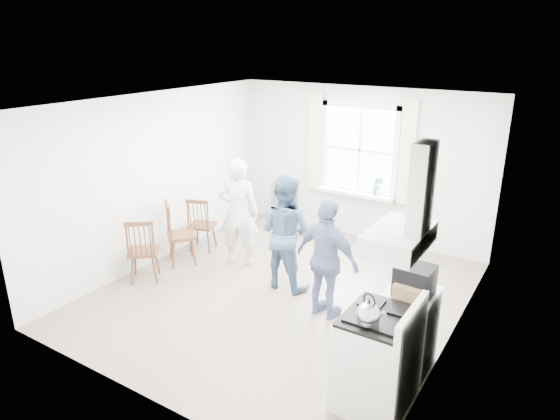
% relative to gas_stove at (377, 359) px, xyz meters
% --- Properties ---
extents(room_shell, '(4.62, 5.12, 2.64)m').
position_rel_gas_stove_xyz_m(room_shell, '(-1.91, 1.35, 0.82)').
color(room_shell, gray).
rests_on(room_shell, ground).
extents(window_assembly, '(1.88, 0.24, 1.70)m').
position_rel_gas_stove_xyz_m(window_assembly, '(-1.91, 3.80, 0.98)').
color(window_assembly, white).
rests_on(window_assembly, room_shell).
extents(range_hood, '(0.45, 0.76, 0.94)m').
position_rel_gas_stove_xyz_m(range_hood, '(0.16, -0.00, 1.42)').
color(range_hood, white).
rests_on(range_hood, room_shell).
extents(shelf_unit, '(0.40, 0.30, 0.80)m').
position_rel_gas_stove_xyz_m(shelf_unit, '(-3.31, 3.68, -0.08)').
color(shelf_unit, gray).
rests_on(shelf_unit, ground).
extents(gas_stove, '(0.68, 0.76, 1.12)m').
position_rel_gas_stove_xyz_m(gas_stove, '(0.00, 0.00, 0.00)').
color(gas_stove, white).
rests_on(gas_stove, ground).
extents(kettle, '(0.22, 0.22, 0.31)m').
position_rel_gas_stove_xyz_m(kettle, '(-0.04, -0.19, 0.57)').
color(kettle, silver).
rests_on(kettle, gas_stove).
extents(low_cabinet, '(0.50, 0.55, 0.90)m').
position_rel_gas_stove_xyz_m(low_cabinet, '(0.07, 0.70, -0.03)').
color(low_cabinet, white).
rests_on(low_cabinet, ground).
extents(stereo_stack, '(0.37, 0.34, 0.32)m').
position_rel_gas_stove_xyz_m(stereo_stack, '(0.11, 0.63, 0.58)').
color(stereo_stack, black).
rests_on(stereo_stack, low_cabinet).
extents(cardboard_box, '(0.30, 0.24, 0.17)m').
position_rel_gas_stove_xyz_m(cardboard_box, '(0.10, 0.48, 0.50)').
color(cardboard_box, olive).
rests_on(cardboard_box, low_cabinet).
extents(windsor_chair_a, '(0.49, 0.49, 0.92)m').
position_rel_gas_stove_xyz_m(windsor_chair_a, '(-3.78, 1.83, 0.08)').
color(windsor_chair_a, '#4B2918').
rests_on(windsor_chair_a, ground).
extents(windsor_chair_b, '(0.59, 0.59, 1.01)m').
position_rel_gas_stove_xyz_m(windsor_chair_b, '(-3.81, 1.27, 0.13)').
color(windsor_chair_b, '#4B2918').
rests_on(windsor_chair_b, ground).
extents(windsor_chair_c, '(0.57, 0.56, 0.97)m').
position_rel_gas_stove_xyz_m(windsor_chair_c, '(-3.74, 0.56, 0.11)').
color(windsor_chair_c, '#4B2918').
rests_on(windsor_chair_c, ground).
extents(person_left, '(0.81, 0.81, 1.68)m').
position_rel_gas_stove_xyz_m(person_left, '(-2.96, 1.80, 0.36)').
color(person_left, silver).
rests_on(person_left, ground).
extents(person_mid, '(0.81, 0.81, 1.62)m').
position_rel_gas_stove_xyz_m(person_mid, '(-2.00, 1.57, 0.33)').
color(person_mid, '#415B79').
rests_on(person_mid, ground).
extents(person_right, '(1.04, 1.04, 1.54)m').
position_rel_gas_stove_xyz_m(person_right, '(-1.14, 1.16, 0.28)').
color(person_right, navy).
rests_on(person_right, ground).
extents(potted_plant, '(0.19, 0.19, 0.32)m').
position_rel_gas_stove_xyz_m(potted_plant, '(-1.52, 3.71, 0.52)').
color(potted_plant, '#2D672E').
rests_on(potted_plant, window_assembly).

